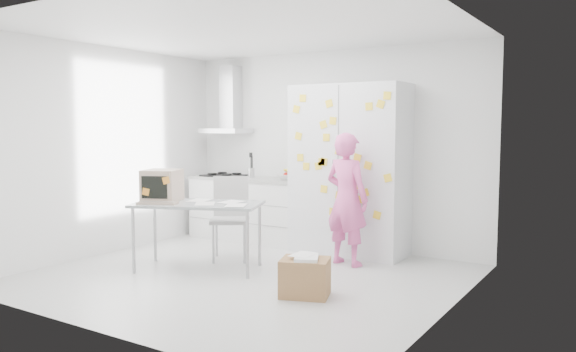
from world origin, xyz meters
The scene contains 10 objects.
floor centered at (0.00, 0.00, -0.01)m, with size 4.50×4.00×0.02m, color silver.
walls centered at (0.00, 0.72, 1.35)m, with size 4.52×4.01×2.70m.
ceiling centered at (0.00, 0.00, 2.70)m, with size 4.50×4.00×0.02m, color white.
counter_run centered at (-1.20, 1.70, 0.47)m, with size 1.84×0.63×1.28m.
range_hood centered at (-1.65, 1.84, 1.96)m, with size 0.70×0.48×1.01m.
tall_cabinet centered at (0.45, 1.67, 1.10)m, with size 1.50×0.68×2.20m.
person centered at (0.70, 1.10, 0.80)m, with size 0.58×0.38×1.59m, color pink.
desk centered at (-0.94, -0.10, 0.88)m, with size 1.62×1.22×1.15m.
chair centered at (-0.68, 0.61, 0.58)m, with size 0.65×0.65×1.03m.
cardboard_box centered at (0.93, -0.26, 0.19)m, with size 0.56×0.51×0.41m.
Camera 1 is at (3.67, -4.90, 1.66)m, focal length 35.00 mm.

